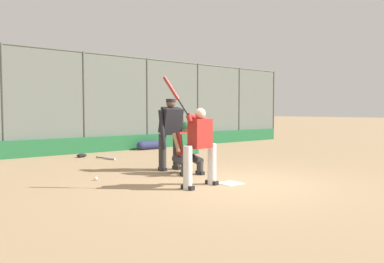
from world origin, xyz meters
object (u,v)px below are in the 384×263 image
object	(u,v)px
fielding_glove_on_dirt	(82,155)
equipment_bag_dugout_side	(150,145)
spare_bat_by_padding	(182,156)
catcher_behind_plate	(188,147)
batter_at_plate	(200,144)
spare_bat_near_backstop	(108,158)
umpire_home	(171,132)
baseball_loose	(96,179)

from	to	relation	value
fielding_glove_on_dirt	equipment_bag_dugout_side	world-z (taller)	equipment_bag_dugout_side
spare_bat_by_padding	catcher_behind_plate	bearing A→B (deg)	125.33
batter_at_plate	spare_bat_by_padding	distance (m)	4.83
spare_bat_near_backstop	equipment_bag_dugout_side	distance (m)	3.17
catcher_behind_plate	umpire_home	world-z (taller)	umpire_home
spare_bat_near_backstop	baseball_loose	world-z (taller)	baseball_loose
catcher_behind_plate	umpire_home	xyz separation A→B (m)	(-0.02, -0.75, 0.33)
batter_at_plate	umpire_home	xyz separation A→B (m)	(-0.79, -2.06, 0.13)
baseball_loose	spare_bat_by_padding	bearing A→B (deg)	-152.93
batter_at_plate	equipment_bag_dugout_side	bearing A→B (deg)	-121.64
equipment_bag_dugout_side	spare_bat_near_backstop	bearing A→B (deg)	32.86
catcher_behind_plate	equipment_bag_dugout_side	size ratio (longest dim) A/B	1.07
batter_at_plate	catcher_behind_plate	size ratio (longest dim) A/B	1.74
umpire_home	baseball_loose	size ratio (longest dim) A/B	24.61
umpire_home	equipment_bag_dugout_side	bearing A→B (deg)	-113.08
fielding_glove_on_dirt	catcher_behind_plate	bearing A→B (deg)	98.05
batter_at_plate	umpire_home	distance (m)	2.21
umpire_home	spare_bat_by_padding	bearing A→B (deg)	-129.95
fielding_glove_on_dirt	spare_bat_near_backstop	bearing A→B (deg)	112.85
catcher_behind_plate	baseball_loose	size ratio (longest dim) A/B	16.94
batter_at_plate	baseball_loose	size ratio (longest dim) A/B	29.49
umpire_home	equipment_bag_dugout_side	size ratio (longest dim) A/B	1.56
catcher_behind_plate	spare_bat_by_padding	distance (m)	3.30
catcher_behind_plate	baseball_loose	distance (m)	2.24
fielding_glove_on_dirt	baseball_loose	size ratio (longest dim) A/B	4.48
umpire_home	baseball_loose	world-z (taller)	umpire_home
baseball_loose	equipment_bag_dugout_side	world-z (taller)	equipment_bag_dugout_side
umpire_home	fielding_glove_on_dirt	world-z (taller)	umpire_home
spare_bat_by_padding	baseball_loose	world-z (taller)	baseball_loose
catcher_behind_plate	fielding_glove_on_dirt	bearing A→B (deg)	-74.40
umpire_home	fielding_glove_on_dirt	distance (m)	4.16
umpire_home	fielding_glove_on_dirt	bearing A→B (deg)	-76.14
batter_at_plate	catcher_behind_plate	xyz separation A→B (m)	(-0.76, -1.31, -0.21)
catcher_behind_plate	spare_bat_near_backstop	xyz separation A→B (m)	(0.24, -3.72, -0.62)
umpire_home	spare_bat_by_padding	size ratio (longest dim) A/B	2.25
catcher_behind_plate	equipment_bag_dugout_side	xyz separation A→B (m)	(-2.42, -5.44, -0.48)
umpire_home	spare_bat_by_padding	distance (m)	2.81
baseball_loose	equipment_bag_dugout_side	bearing A→B (deg)	-133.09
equipment_bag_dugout_side	baseball_loose	bearing A→B (deg)	46.91
spare_bat_near_backstop	spare_bat_by_padding	bearing A→B (deg)	48.29
baseball_loose	equipment_bag_dugout_side	distance (m)	6.56
spare_bat_near_backstop	umpire_home	bearing A→B (deg)	-9.77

